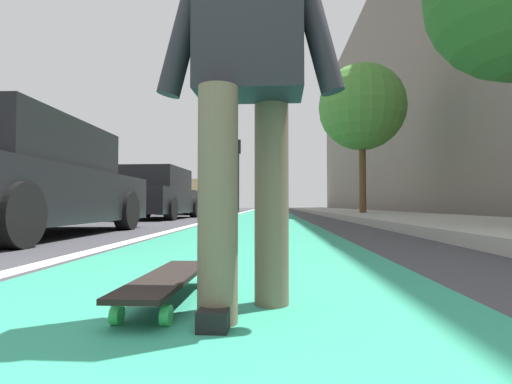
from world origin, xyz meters
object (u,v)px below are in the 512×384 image
at_px(parked_car_end, 217,199).
at_px(traffic_light, 238,162).
at_px(parked_car_far, 196,198).
at_px(skateboard, 167,280).
at_px(skater_person, 248,65).
at_px(pedestrian_distant, 221,194).
at_px(parked_car_near, 17,181).
at_px(parked_car_mid, 156,195).
at_px(street_tree_mid, 362,107).

distance_m(parked_car_end, traffic_light, 2.59).
relative_size(parked_car_far, parked_car_end, 0.95).
bearing_deg(skateboard, skater_person, -113.33).
relative_size(skateboard, parked_car_far, 0.19).
bearing_deg(skater_person, pedestrian_distant, 7.93).
bearing_deg(traffic_light, skater_person, -174.86).
height_order(skateboard, parked_car_far, parked_car_far).
bearing_deg(skater_person, parked_car_end, 8.51).
distance_m(parked_car_near, parked_car_mid, 6.42).
bearing_deg(traffic_light, parked_car_far, 165.40).
distance_m(parked_car_mid, parked_car_far, 5.84).
xyz_separation_m(parked_car_near, traffic_light, (17.60, -1.29, 2.18)).
distance_m(skater_person, parked_car_far, 15.99).
distance_m(traffic_light, pedestrian_distant, 6.36).
relative_size(parked_car_far, traffic_light, 1.04).
height_order(parked_car_far, parked_car_end, parked_car_end).
relative_size(skateboard, traffic_light, 0.20).
height_order(parked_car_near, street_tree_mid, street_tree_mid).
relative_size(street_tree_mid, pedestrian_distant, 3.48).
xyz_separation_m(skater_person, traffic_light, (20.99, 1.89, 1.95)).
xyz_separation_m(parked_car_end, traffic_light, (-0.55, -1.33, 2.16)).
bearing_deg(parked_car_mid, street_tree_mid, -72.77).
height_order(skateboard, traffic_light, traffic_light).
distance_m(skater_person, parked_car_near, 4.65).
bearing_deg(parked_car_mid, skateboard, -163.00).
xyz_separation_m(skateboard, parked_car_mid, (9.66, 2.95, 0.61)).
bearing_deg(parked_car_far, traffic_light, -14.60).
relative_size(skater_person, parked_car_end, 0.36).
bearing_deg(parked_car_end, skateboard, -172.34).
distance_m(skateboard, parked_car_far, 15.79).
xyz_separation_m(parked_car_near, pedestrian_distant, (11.58, -1.09, 0.14)).
relative_size(parked_car_end, traffic_light, 1.09).
bearing_deg(street_tree_mid, traffic_light, 28.58).
height_order(parked_car_near, pedestrian_distant, pedestrian_distant).
bearing_deg(parked_car_near, pedestrian_distant, -5.40).
xyz_separation_m(parked_car_far, street_tree_mid, (-3.85, -6.40, 3.00)).
xyz_separation_m(traffic_light, street_tree_mid, (-9.19, -5.01, 0.82)).
height_order(parked_car_near, parked_car_end, parked_car_end).
relative_size(parked_car_far, pedestrian_distant, 2.91).
bearing_deg(parked_car_far, pedestrian_distant, -119.75).
bearing_deg(parked_car_mid, pedestrian_distant, -13.24).
relative_size(parked_car_far, street_tree_mid, 0.84).
distance_m(skateboard, parked_car_mid, 10.12).
relative_size(skateboard, parked_car_near, 0.19).
bearing_deg(parked_car_end, parked_car_near, -179.86).
distance_m(parked_car_near, street_tree_mid, 10.92).
bearing_deg(street_tree_mid, skater_person, 165.19).
height_order(parked_car_near, parked_car_mid, same).
bearing_deg(pedestrian_distant, parked_car_end, 9.83).
distance_m(parked_car_near, parked_car_end, 18.14).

